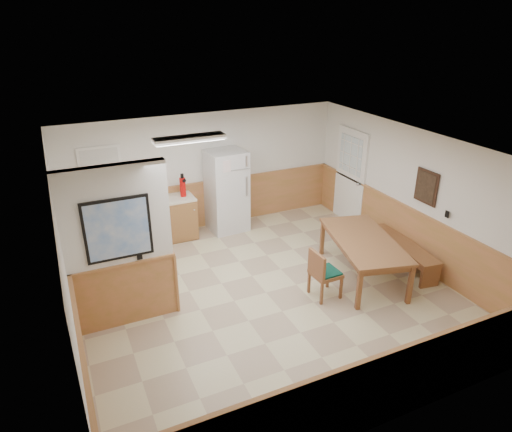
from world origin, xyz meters
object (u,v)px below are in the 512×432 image
refrigerator (227,191)px  dining_table (364,244)px  dining_bench (404,247)px  dining_chair (321,271)px  soap_bottle (100,204)px  fire_extinguisher (183,186)px

refrigerator → dining_table: refrigerator is taller
dining_bench → dining_chair: dining_chair is taller
soap_bottle → dining_bench: bearing=-29.8°
refrigerator → fire_extinguisher: size_ratio=3.67×
dining_bench → fire_extinguisher: size_ratio=3.71×
refrigerator → dining_table: size_ratio=0.81×
fire_extinguisher → soap_bottle: bearing=-155.4°
dining_table → fire_extinguisher: 3.78m
dining_table → dining_bench: dining_table is taller
refrigerator → fire_extinguisher: bearing=173.7°
dining_bench → soap_bottle: 5.80m
fire_extinguisher → refrigerator: bearing=21.1°
fire_extinguisher → dining_chair: bearing=-42.6°
fire_extinguisher → soap_bottle: 1.64m
refrigerator → soap_bottle: refrigerator is taller
dining_table → refrigerator: bearing=131.0°
dining_bench → soap_bottle: (-5.00, 2.86, 0.67)m
refrigerator → dining_bench: refrigerator is taller
refrigerator → soap_bottle: size_ratio=7.72×
refrigerator → dining_bench: size_ratio=0.99×
refrigerator → dining_table: 3.21m
dining_bench → dining_chair: 2.02m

